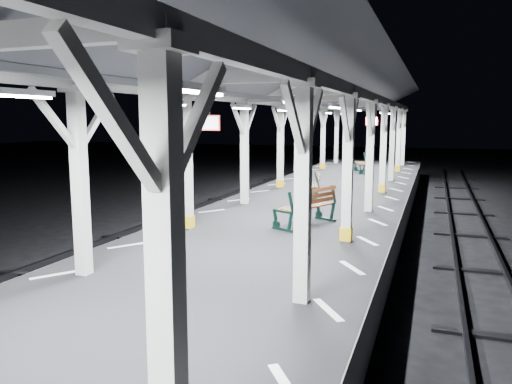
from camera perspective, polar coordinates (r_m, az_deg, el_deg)
The scene contains 10 objects.
ground at distance 10.53m, azimuth -2.87°, elevation -12.55°, with size 120.00×120.00×0.00m, color black.
platform at distance 10.36m, azimuth -2.89°, elevation -9.97°, with size 6.00×50.00×1.00m, color black.
hazard_stripes_left at distance 11.35m, azimuth -14.47°, elevation -5.94°, with size 1.00×48.00×0.01m, color silver.
hazard_stripes_right at distance 9.58m, azimuth 10.90°, elevation -8.49°, with size 1.00×48.00×0.01m, color silver.
track_left at distance 13.16m, azimuth -23.66°, elevation -8.59°, with size 2.20×60.00×0.16m.
track_right at distance 9.86m, azimuth 26.03°, elevation -14.41°, with size 2.20×60.00×0.16m.
canopy at distance 9.85m, azimuth -3.11°, elevation 13.02°, with size 5.40×49.00×4.65m.
bench_mid at distance 12.97m, azimuth 6.06°, elevation -1.54°, with size 1.37×1.97×1.01m.
bench_far at distance 17.92m, azimuth 6.60°, elevation 0.87°, with size 0.94×1.62×0.83m.
bench_extra at distance 26.40m, azimuth 12.34°, elevation 3.31°, with size 1.16×1.94×0.99m.
Camera 1 is at (3.80, -9.07, 3.75)m, focal length 35.00 mm.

